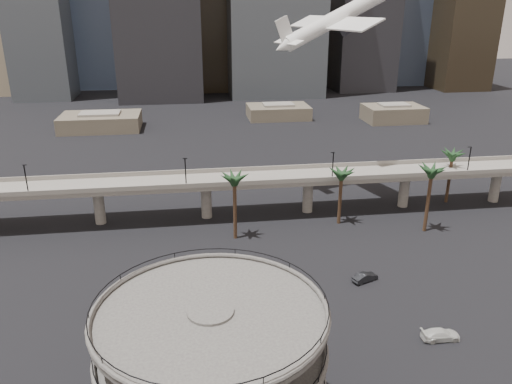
{
  "coord_description": "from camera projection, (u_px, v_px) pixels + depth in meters",
  "views": [
    {
      "loc": [
        -14.31,
        -43.42,
        42.82
      ],
      "look_at": [
        -4.2,
        28.0,
        15.49
      ],
      "focal_mm": 35.0,
      "sensor_mm": 36.0,
      "label": 1
    }
  ],
  "objects": [
    {
      "name": "car_b",
      "position": [
        365.0,
        277.0,
        81.82
      ],
      "size": [
        4.76,
        3.15,
        1.48
      ],
      "primitive_type": "imported",
      "rotation": [
        0.0,
        0.0,
        1.96
      ],
      "color": "black",
      "rests_on": "ground"
    },
    {
      "name": "car_c",
      "position": [
        441.0,
        335.0,
        67.61
      ],
      "size": [
        5.34,
        2.28,
        1.53
      ],
      "primitive_type": "imported",
      "rotation": [
        0.0,
        0.0,
        1.55
      ],
      "color": "silver",
      "rests_on": "ground"
    },
    {
      "name": "parking_ramp",
      "position": [
        213.0,
        367.0,
        48.35
      ],
      "size": [
        22.2,
        22.2,
        17.35
      ],
      "color": "#484543",
      "rests_on": "ground"
    },
    {
      "name": "car_a",
      "position": [
        244.0,
        340.0,
        66.5
      ],
      "size": [
        5.01,
        3.27,
        1.59
      ],
      "primitive_type": "imported",
      "rotation": [
        0.0,
        0.0,
        1.9
      ],
      "color": "#C44C1C",
      "rests_on": "ground"
    },
    {
      "name": "palm_trees",
      "position": [
        369.0,
        171.0,
        100.01
      ],
      "size": [
        54.4,
        18.4,
        14.0
      ],
      "color": "#452D1D",
      "rests_on": "ground"
    },
    {
      "name": "low_buildings",
      "position": [
        243.0,
        116.0,
        188.89
      ],
      "size": [
        135.0,
        27.5,
        6.8
      ],
      "color": "brown",
      "rests_on": "ground"
    },
    {
      "name": "airborne_jet",
      "position": [
        335.0,
        20.0,
        110.59
      ],
      "size": [
        30.71,
        28.69,
        15.5
      ],
      "rotation": [
        0.0,
        -0.4,
        0.32
      ],
      "color": "white",
      "rests_on": "ground"
    },
    {
      "name": "overpass",
      "position": [
        258.0,
        182.0,
        105.57
      ],
      "size": [
        130.0,
        9.3,
        14.7
      ],
      "color": "slate",
      "rests_on": "ground"
    }
  ]
}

